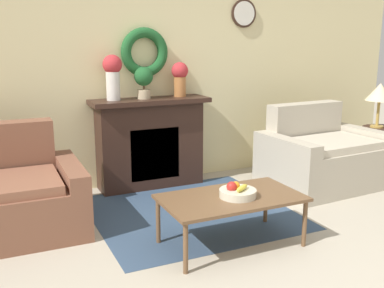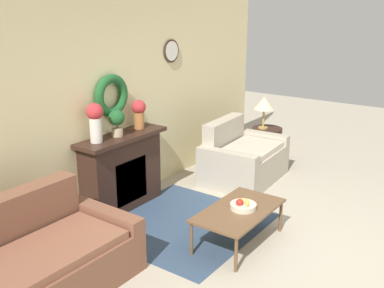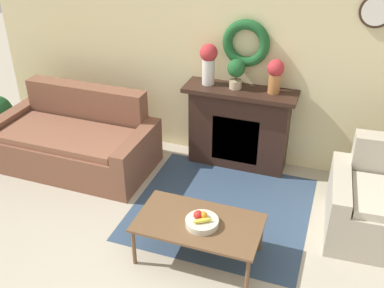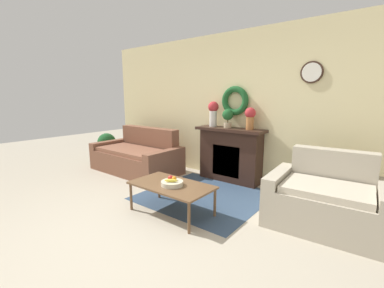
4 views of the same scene
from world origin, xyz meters
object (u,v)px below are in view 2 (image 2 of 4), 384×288
at_px(fireplace, 122,171).
at_px(vase_on_mantel_left, 95,120).
at_px(couch_left, 30,266).
at_px(fruit_bowl, 243,205).
at_px(coffee_table, 239,212).
at_px(side_table_by_loveseat, 267,144).
at_px(vase_on_mantel_right, 139,112).
at_px(table_lamp, 264,104).
at_px(potted_plant_on_mantel, 117,120).
at_px(loveseat_right, 242,159).

distance_m(fireplace, vase_on_mantel_left, 0.86).
distance_m(couch_left, fruit_bowl, 2.24).
xyz_separation_m(coffee_table, vase_on_mantel_left, (-0.46, 1.69, 0.89)).
bearing_deg(vase_on_mantel_left, fireplace, -0.83).
distance_m(couch_left, coffee_table, 2.19).
relative_size(side_table_by_loveseat, vase_on_mantel_right, 1.47).
height_order(fireplace, side_table_by_loveseat, fireplace).
relative_size(fireplace, side_table_by_loveseat, 2.30).
height_order(fruit_bowl, vase_on_mantel_left, vase_on_mantel_left).
relative_size(couch_left, vase_on_mantel_left, 4.04).
distance_m(fireplace, table_lamp, 2.84).
relative_size(fireplace, potted_plant_on_mantel, 3.79).
bearing_deg(couch_left, table_lamp, 0.79).
bearing_deg(potted_plant_on_mantel, side_table_by_loveseat, -12.93).
bearing_deg(loveseat_right, vase_on_mantel_right, 147.72).
bearing_deg(coffee_table, loveseat_right, 28.19).
distance_m(loveseat_right, vase_on_mantel_left, 2.49).
xyz_separation_m(vase_on_mantel_left, potted_plant_on_mantel, (0.33, -0.02, -0.07)).
relative_size(couch_left, side_table_by_loveseat, 3.40).
bearing_deg(fruit_bowl, side_table_by_loveseat, 21.28).
height_order(table_lamp, vase_on_mantel_left, vase_on_mantel_left).
bearing_deg(side_table_by_loveseat, fireplace, 166.51).
relative_size(coffee_table, table_lamp, 2.05).
relative_size(side_table_by_loveseat, vase_on_mantel_left, 1.19).
height_order(table_lamp, vase_on_mantel_right, vase_on_mantel_right).
relative_size(vase_on_mantel_left, potted_plant_on_mantel, 1.39).
bearing_deg(couch_left, vase_on_mantel_right, 16.80).
bearing_deg(fireplace, couch_left, -160.85).
relative_size(fruit_bowl, vase_on_mantel_right, 0.77).
xyz_separation_m(couch_left, potted_plant_on_mantel, (1.79, 0.63, 0.88)).
bearing_deg(side_table_by_loveseat, couch_left, 179.67).
bearing_deg(vase_on_mantel_left, potted_plant_on_mantel, -3.49).
relative_size(coffee_table, potted_plant_on_mantel, 3.27).
height_order(fruit_bowl, table_lamp, table_lamp).
height_order(couch_left, loveseat_right, loveseat_right).
height_order(loveseat_right, table_lamp, table_lamp).
bearing_deg(fruit_bowl, fireplace, 93.67).
xyz_separation_m(fireplace, side_table_by_loveseat, (2.79, -0.67, -0.22)).
distance_m(couch_left, vase_on_mantel_right, 2.48).
relative_size(couch_left, vase_on_mantel_right, 5.00).
distance_m(fireplace, loveseat_right, 1.95).
bearing_deg(vase_on_mantel_left, side_table_by_loveseat, -11.99).
relative_size(loveseat_right, potted_plant_on_mantel, 4.03).
bearing_deg(couch_left, coffee_table, -27.95).
xyz_separation_m(coffee_table, fruit_bowl, (0.04, -0.03, 0.07)).
xyz_separation_m(side_table_by_loveseat, vase_on_mantel_left, (-3.18, 0.68, 0.99)).
bearing_deg(couch_left, loveseat_right, -1.54).
relative_size(table_lamp, vase_on_mantel_left, 1.15).
relative_size(fireplace, couch_left, 0.68).
bearing_deg(side_table_by_loveseat, table_lamp, 141.34).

